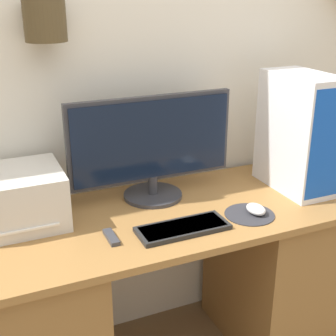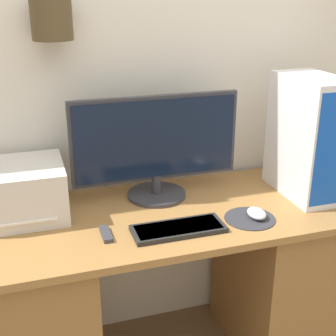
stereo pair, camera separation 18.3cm
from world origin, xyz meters
TOP-DOWN VIEW (x-y plane):
  - wall_back at (0.00, 0.71)m, footprint 6.40×0.21m
  - desk at (0.00, 0.33)m, footprint 1.57×0.65m
  - monitor at (0.00, 0.49)m, footprint 0.72×0.25m
  - keyboard at (-0.01, 0.16)m, footprint 0.35×0.14m
  - mousepad at (0.29, 0.17)m, footprint 0.20×0.20m
  - mouse at (0.32, 0.17)m, footprint 0.07×0.10m
  - computer_tower at (0.63, 0.33)m, footprint 0.20×0.37m
  - printer at (-0.55, 0.48)m, footprint 0.33×0.33m
  - remote_control at (-0.28, 0.21)m, footprint 0.03×0.12m

SIDE VIEW (x-z plane):
  - desk at x=0.00m, z-range 0.01..0.81m
  - mousepad at x=0.29m, z-range 0.79..0.80m
  - remote_control at x=-0.28m, z-range 0.79..0.81m
  - keyboard at x=-0.01m, z-range 0.80..0.81m
  - mouse at x=0.32m, z-range 0.80..0.84m
  - printer at x=-0.55m, z-range 0.79..1.00m
  - monitor at x=0.00m, z-range 0.81..1.25m
  - computer_tower at x=0.63m, z-range 0.79..1.31m
  - wall_back at x=0.00m, z-range 0.01..2.71m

